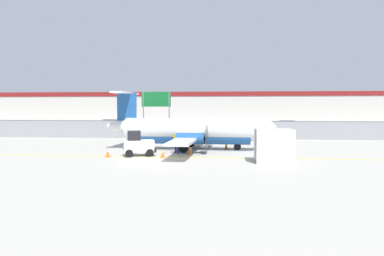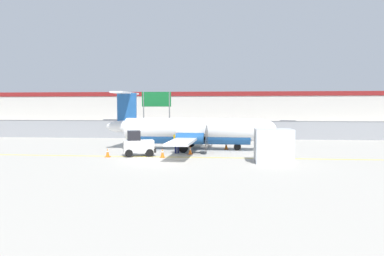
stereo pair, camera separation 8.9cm
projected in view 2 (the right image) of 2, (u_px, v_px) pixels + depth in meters
The scene contains 19 objects.
ground_plane at pixel (165, 157), 27.18m from camera, with size 140.00×140.00×0.01m.
perimeter_fence at pixel (189, 129), 43.01m from camera, with size 98.00×0.10×2.10m.
parking_lot_strip at pixel (198, 132), 54.49m from camera, with size 98.00×17.00×0.12m.
background_building at pixel (206, 109), 72.67m from camera, with size 91.00×8.10×6.50m.
commuter_airplane at pixel (194, 131), 31.72m from camera, with size 14.67×16.04×4.92m.
baggage_tug at pixel (138, 145), 27.67m from camera, with size 2.56×1.98×1.88m.
ground_crew_worker at pixel (177, 141), 29.32m from camera, with size 0.55×0.41×1.70m.
cargo_container at pixel (274, 146), 24.43m from camera, with size 2.44×2.05×2.20m.
traffic_cone_near_left at pixel (226, 146), 32.09m from camera, with size 0.36×0.36×0.64m.
traffic_cone_near_right at pixel (163, 153), 26.82m from camera, with size 0.36×0.36×0.64m.
traffic_cone_far_left at pixel (190, 150), 28.68m from camera, with size 0.36×0.36×0.64m.
traffic_cone_far_right at pixel (108, 153), 27.11m from camera, with size 0.36×0.36×0.64m.
parked_car_0 at pixel (112, 124), 59.48m from camera, with size 4.33×2.29×1.58m.
parked_car_1 at pixel (140, 126), 53.80m from camera, with size 4.36×2.36×1.58m.
parked_car_2 at pixel (190, 124), 60.23m from camera, with size 4.26×2.12×1.58m.
parked_car_3 at pixel (223, 126), 54.97m from camera, with size 4.26×2.13×1.58m.
parked_car_4 at pixel (252, 126), 55.48m from camera, with size 4.33×2.27×1.58m.
parked_car_5 at pixel (287, 126), 55.22m from camera, with size 4.35×2.34×1.58m.
highway_sign at pixel (156, 103), 45.56m from camera, with size 3.60×0.14×5.50m.
Camera 2 is at (4.77, -24.67, 3.60)m, focal length 35.00 mm.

